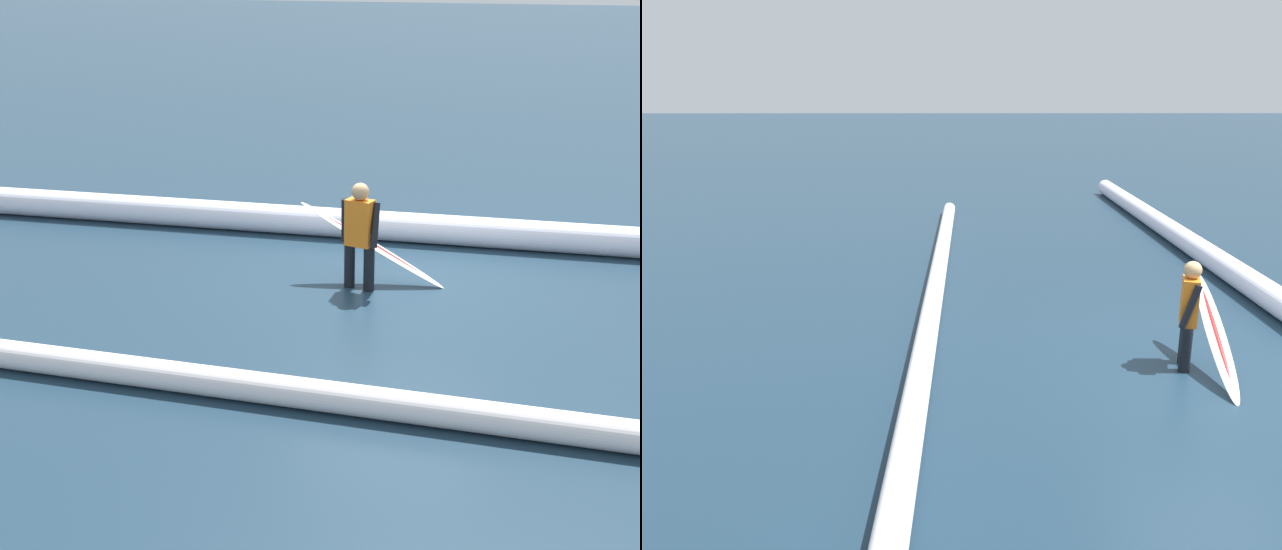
# 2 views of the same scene
# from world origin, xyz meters

# --- Properties ---
(ground_plane) EXTENTS (127.14, 127.14, 0.00)m
(ground_plane) POSITION_xyz_m (0.00, 0.00, 0.00)
(ground_plane) COLOR #1B3143
(surfer) EXTENTS (0.50, 0.32, 1.38)m
(surfer) POSITION_xyz_m (0.32, 0.43, 0.77)
(surfer) COLOR black
(surfer) RESTS_ON ground_plane
(surfboard) EXTENTS (1.97, 0.36, 1.02)m
(surfboard) POSITION_xyz_m (0.23, 0.11, 0.49)
(surfboard) COLOR white
(surfboard) RESTS_ON ground_plane
(wave_crest_midground) EXTENTS (22.70, 0.82, 0.30)m
(wave_crest_midground) POSITION_xyz_m (-1.14, 3.76, 0.15)
(wave_crest_midground) COLOR white
(wave_crest_midground) RESTS_ON ground_plane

